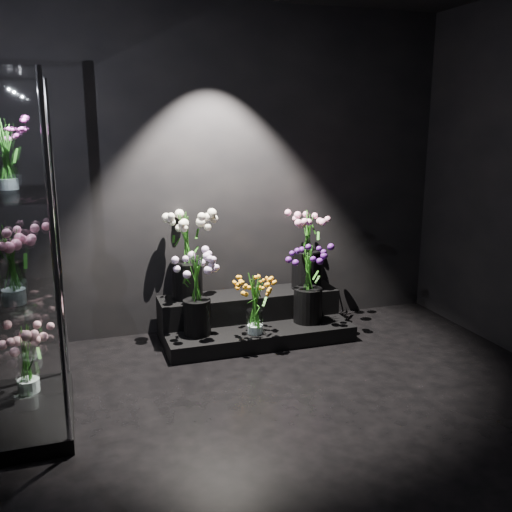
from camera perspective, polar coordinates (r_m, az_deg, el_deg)
name	(u,v)px	position (r m, az deg, el deg)	size (l,w,h in m)	color
floor	(320,434)	(3.62, 6.41, -17.25)	(4.00, 4.00, 0.00)	black
wall_back	(229,172)	(5.01, -2.75, 8.38)	(4.00, 4.00, 0.00)	black
display_riser	(252,319)	(5.02, -0.36, -6.29)	(1.59, 0.71, 0.35)	black
display_case	(9,259)	(3.62, -23.48, -0.31)	(0.57, 0.95, 2.10)	black
bouquet_orange_bells	(255,304)	(4.64, -0.10, -4.77)	(0.29, 0.29, 0.50)	white
bouquet_lilac	(196,288)	(4.61, -5.98, -3.22)	(0.47, 0.47, 0.67)	black
bouquet_purple	(308,280)	(4.90, 5.25, -2.43)	(0.38, 0.38, 0.68)	black
bouquet_cream_roses	(186,249)	(4.83, -6.98, 0.73)	(0.49, 0.49, 0.76)	black
bouquet_pink_roses	(307,247)	(5.11, 5.17, 0.95)	(0.44, 0.44, 0.71)	black
bouquet_case_pink	(11,263)	(3.48, -23.34, -0.64)	(0.34, 0.34, 0.46)	white
bouquet_case_magenta	(6,154)	(3.69, -23.72, 9.29)	(0.25, 0.25, 0.40)	white
bouquet_case_base_pink	(26,358)	(4.05, -22.02, -9.42)	(0.32, 0.32, 0.45)	white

